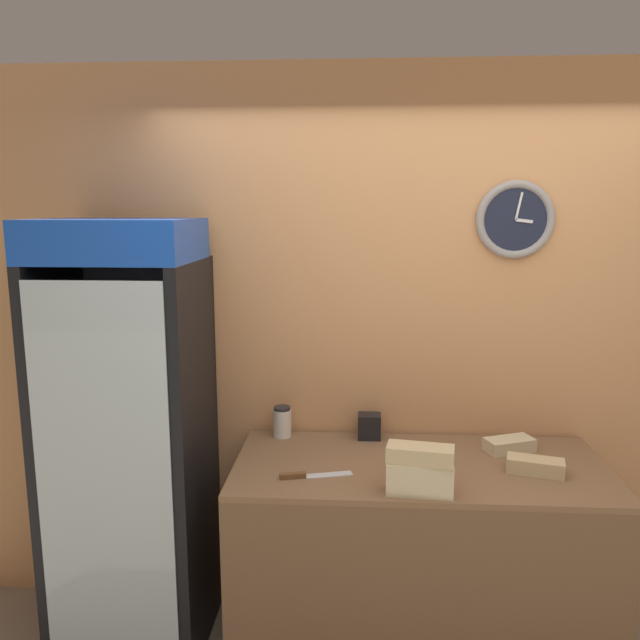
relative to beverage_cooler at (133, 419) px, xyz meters
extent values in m
cube|color=tan|center=(1.31, 0.31, 0.27)|extent=(5.20, 0.06, 2.70)
torus|color=gray|center=(1.75, 0.27, 0.91)|extent=(0.36, 0.04, 0.36)
cylinder|color=#1E2338|center=(1.75, 0.27, 0.91)|extent=(0.30, 0.01, 0.30)
cube|color=white|center=(1.79, 0.26, 0.90)|extent=(0.08, 0.01, 0.02)
cube|color=white|center=(1.76, 0.26, 0.97)|extent=(0.03, 0.01, 0.13)
cube|color=brown|center=(1.31, -0.10, -0.62)|extent=(1.62, 0.73, 0.91)
cube|color=brown|center=(1.31, -0.10, -0.15)|extent=(1.62, 0.73, 0.02)
cube|color=black|center=(0.00, 0.24, -0.17)|extent=(0.67, 0.04, 1.81)
cube|color=black|center=(-0.31, -0.04, -0.17)|extent=(0.05, 0.61, 1.81)
cube|color=black|center=(0.31, -0.04, -0.17)|extent=(0.05, 0.61, 1.81)
cube|color=black|center=(0.00, -0.04, -1.05)|extent=(0.67, 0.61, 0.05)
cube|color=white|center=(0.00, 0.22, -0.17)|extent=(0.57, 0.02, 1.71)
cube|color=silver|center=(0.00, -0.36, -0.17)|extent=(0.57, 0.01, 1.71)
cube|color=blue|center=(0.00, -0.07, 0.83)|extent=(0.67, 0.55, 0.18)
cube|color=silver|center=(0.00, -0.06, -0.57)|extent=(0.55, 0.49, 0.01)
cube|color=silver|center=(0.00, -0.06, -0.16)|extent=(0.55, 0.49, 0.01)
cube|color=silver|center=(0.00, -0.06, 0.25)|extent=(0.55, 0.49, 0.01)
cylinder|color=#72337F|center=(-0.18, -0.27, -0.50)|extent=(0.06, 0.06, 0.12)
cylinder|color=#72337F|center=(-0.18, -0.27, -0.42)|extent=(0.02, 0.02, 0.05)
cylinder|color=#72337F|center=(0.09, -0.26, 0.33)|extent=(0.07, 0.07, 0.15)
cylinder|color=#72337F|center=(0.09, -0.26, 0.44)|extent=(0.03, 0.03, 0.06)
cylinder|color=#B2231E|center=(0.16, -0.27, -0.09)|extent=(0.07, 0.07, 0.13)
cylinder|color=#B2231E|center=(0.16, -0.27, 0.00)|extent=(0.03, 0.03, 0.06)
cylinder|color=gold|center=(0.19, -0.27, -0.48)|extent=(0.06, 0.06, 0.16)
cylinder|color=gold|center=(0.19, -0.27, -0.36)|extent=(0.02, 0.02, 0.07)
cylinder|color=#5B2D19|center=(-0.06, -0.27, -0.07)|extent=(0.06, 0.06, 0.18)
cylinder|color=#5B2D19|center=(-0.06, -0.27, 0.06)|extent=(0.03, 0.03, 0.08)
cylinder|color=#B2BCCC|center=(-0.18, -0.26, -0.08)|extent=(0.07, 0.07, 0.15)
cylinder|color=#B2BCCC|center=(-0.18, -0.26, 0.03)|extent=(0.03, 0.03, 0.06)
cube|color=beige|center=(1.28, -0.39, -0.11)|extent=(0.26, 0.13, 0.06)
cube|color=beige|center=(1.28, -0.39, -0.04)|extent=(0.27, 0.13, 0.06)
cube|color=tan|center=(1.28, -0.39, 0.02)|extent=(0.27, 0.15, 0.06)
cube|color=tan|center=(1.78, -0.17, -0.11)|extent=(0.25, 0.16, 0.06)
cube|color=beige|center=(1.73, 0.07, -0.11)|extent=(0.25, 0.18, 0.06)
cube|color=silver|center=(0.92, -0.25, -0.14)|extent=(0.20, 0.09, 0.00)
cube|color=brown|center=(0.77, -0.28, -0.13)|extent=(0.11, 0.05, 0.02)
cylinder|color=silver|center=(0.67, 0.19, -0.07)|extent=(0.09, 0.09, 0.13)
cylinder|color=#262628|center=(0.67, 0.19, 0.00)|extent=(0.08, 0.08, 0.01)
cube|color=black|center=(1.09, 0.19, -0.08)|extent=(0.11, 0.09, 0.12)
camera|label=1|loc=(1.03, -2.69, 0.96)|focal=35.00mm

